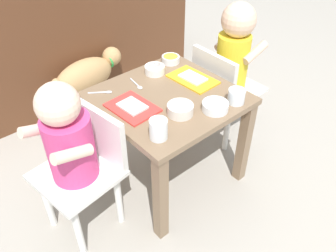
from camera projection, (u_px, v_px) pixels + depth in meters
The scene contains 16 objects.
ground_plane at pixel (168, 173), 1.70m from camera, with size 7.00×7.00×0.00m, color #9E998E.
kitchen_cabinet_back at pixel (58, 29), 2.01m from camera, with size 1.68×0.35×0.85m, color #56331E.
dining_table at pixel (168, 112), 1.47m from camera, with size 0.54×0.53×0.45m.
seated_child_left at pixel (72, 144), 1.22m from camera, with size 0.31×0.31×0.69m.
seated_child_right at pixel (231, 58), 1.66m from camera, with size 0.28×0.28×0.72m.
dog at pixel (87, 76), 1.98m from camera, with size 0.47×0.21×0.34m.
food_tray_left at pixel (132, 107), 1.35m from camera, with size 0.16×0.20×0.02m.
food_tray_right at pixel (193, 79), 1.52m from camera, with size 0.14×0.21×0.02m.
water_cup_left at pixel (236, 97), 1.37m from camera, with size 0.07×0.07×0.06m.
water_cup_right at pixel (158, 130), 1.20m from camera, with size 0.06×0.06×0.07m.
cereal_bowl_left_side at pixel (155, 69), 1.55m from camera, with size 0.09×0.09×0.04m.
cereal_bowl_right_side at pixel (215, 106), 1.33m from camera, with size 0.10×0.10×0.03m.
veggie_bowl_near at pixel (180, 109), 1.31m from camera, with size 0.10×0.10×0.04m.
veggie_bowl_far at pixel (171, 59), 1.63m from camera, with size 0.08×0.08×0.03m.
spoon_by_left_tray at pixel (137, 85), 1.48m from camera, with size 0.03×0.10×0.01m.
spoon_by_right_tray at pixel (103, 92), 1.44m from camera, with size 0.09×0.07×0.01m.
Camera 1 is at (-0.78, -0.90, 1.24)m, focal length 37.41 mm.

